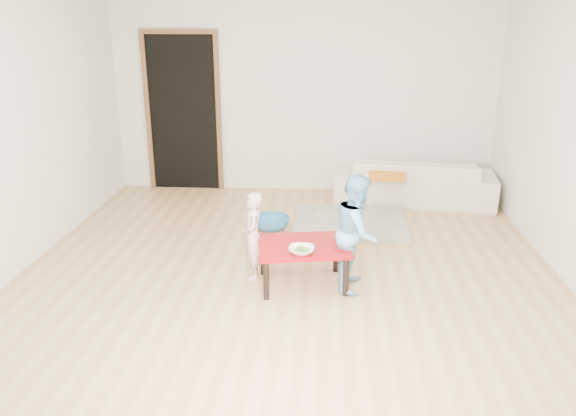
# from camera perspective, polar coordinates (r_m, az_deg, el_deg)

# --- Properties ---
(floor) EXTENTS (5.00, 5.00, 0.01)m
(floor) POSITION_cam_1_polar(r_m,az_deg,el_deg) (5.43, 0.15, -5.81)
(floor) COLOR tan
(floor) RESTS_ON ground
(back_wall) EXTENTS (5.00, 0.02, 2.60)m
(back_wall) POSITION_cam_1_polar(r_m,az_deg,el_deg) (7.49, 1.54, 11.49)
(back_wall) COLOR silver
(back_wall) RESTS_ON floor
(left_wall) EXTENTS (0.02, 5.00, 2.60)m
(left_wall) POSITION_cam_1_polar(r_m,az_deg,el_deg) (5.76, -25.70, 7.37)
(left_wall) COLOR silver
(left_wall) RESTS_ON floor
(doorway) EXTENTS (1.02, 0.08, 2.11)m
(doorway) POSITION_cam_1_polar(r_m,az_deg,el_deg) (7.75, -10.55, 9.38)
(doorway) COLOR brown
(doorway) RESTS_ON back_wall
(sofa) EXTENTS (2.05, 1.01, 0.58)m
(sofa) POSITION_cam_1_polar(r_m,az_deg,el_deg) (7.33, 12.70, 2.77)
(sofa) COLOR beige
(sofa) RESTS_ON floor
(cushion) EXTENTS (0.44, 0.39, 0.12)m
(cushion) POSITION_cam_1_polar(r_m,az_deg,el_deg) (7.02, 9.93, 3.51)
(cushion) COLOR orange
(cushion) RESTS_ON sofa
(red_table) EXTENTS (0.86, 0.70, 0.39)m
(red_table) POSITION_cam_1_polar(r_m,az_deg,el_deg) (4.98, 1.53, -5.75)
(red_table) COLOR maroon
(red_table) RESTS_ON floor
(bowl) EXTENTS (0.22, 0.22, 0.05)m
(bowl) POSITION_cam_1_polar(r_m,az_deg,el_deg) (4.71, 1.39, -4.30)
(bowl) COLOR white
(bowl) RESTS_ON red_table
(broccoli) EXTENTS (0.12, 0.12, 0.06)m
(broccoli) POSITION_cam_1_polar(r_m,az_deg,el_deg) (4.71, 1.39, -4.28)
(broccoli) COLOR #2D5919
(broccoli) RESTS_ON red_table
(child_pink) EXTENTS (0.24, 0.32, 0.81)m
(child_pink) POSITION_cam_1_polar(r_m,az_deg,el_deg) (5.05, -3.58, -2.84)
(child_pink) COLOR #DD6583
(child_pink) RESTS_ON floor
(child_blue) EXTENTS (0.46, 0.55, 1.02)m
(child_blue) POSITION_cam_1_polar(r_m,az_deg,el_deg) (4.87, 7.06, -2.44)
(child_blue) COLOR #5CABD5
(child_blue) RESTS_ON floor
(basin) EXTENTS (0.42, 0.42, 0.13)m
(basin) POSITION_cam_1_polar(r_m,az_deg,el_deg) (6.31, -1.75, -1.52)
(basin) COLOR teal
(basin) RESTS_ON floor
(blanket) EXTENTS (1.26, 1.05, 0.06)m
(blanket) POSITION_cam_1_polar(r_m,az_deg,el_deg) (6.45, 6.32, -1.51)
(blanket) COLOR #ABA697
(blanket) RESTS_ON floor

